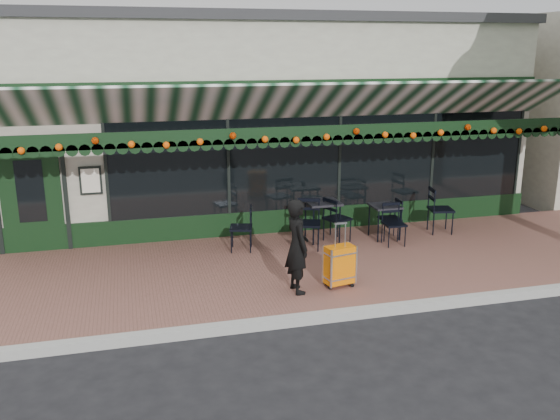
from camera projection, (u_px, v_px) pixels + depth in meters
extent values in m
plane|color=black|center=(340.00, 317.00, 9.03)|extent=(80.00, 80.00, 0.00)
cube|color=brown|center=(302.00, 267.00, 10.88)|extent=(18.00, 4.00, 0.15)
cube|color=#9E9E99|center=(342.00, 315.00, 8.94)|extent=(18.00, 0.16, 0.15)
cube|color=gray|center=(239.00, 114.00, 15.91)|extent=(12.00, 8.00, 4.50)
cube|color=black|center=(330.00, 161.00, 12.60)|extent=(9.20, 0.04, 2.00)
cube|color=black|center=(31.00, 196.00, 11.26)|extent=(1.10, 0.07, 2.20)
cube|color=silver|center=(91.00, 181.00, 11.42)|extent=(0.42, 0.04, 0.55)
cube|color=black|center=(295.00, 134.00, 10.74)|extent=(12.00, 0.03, 0.28)
cylinder|color=orange|center=(296.00, 136.00, 10.69)|extent=(11.60, 0.12, 0.12)
imported|color=black|center=(297.00, 246.00, 9.42)|extent=(0.42, 0.60, 1.54)
cube|color=orange|center=(340.00, 265.00, 9.73)|extent=(0.52, 0.36, 0.63)
cube|color=black|center=(339.00, 284.00, 9.82)|extent=(0.52, 0.36, 0.06)
cube|color=silver|center=(340.00, 235.00, 9.59)|extent=(0.21, 0.08, 0.39)
cube|color=black|center=(385.00, 206.00, 12.16)|extent=(0.57, 0.57, 0.04)
cylinder|color=black|center=(378.00, 227.00, 11.97)|extent=(0.03, 0.03, 0.67)
cylinder|color=black|center=(400.00, 225.00, 12.09)|extent=(0.03, 0.03, 0.67)
cylinder|color=black|center=(369.00, 220.00, 12.41)|extent=(0.03, 0.03, 0.67)
cylinder|color=black|center=(390.00, 219.00, 12.53)|extent=(0.03, 0.03, 0.67)
cube|color=black|center=(323.00, 202.00, 12.00)|extent=(0.67, 0.67, 0.04)
cylinder|color=black|center=(313.00, 227.00, 11.78)|extent=(0.03, 0.03, 0.78)
cylinder|color=black|center=(340.00, 225.00, 11.91)|extent=(0.03, 0.03, 0.78)
cylinder|color=black|center=(305.00, 219.00, 12.30)|extent=(0.03, 0.03, 0.78)
cylinder|color=black|center=(331.00, 217.00, 12.43)|extent=(0.03, 0.03, 0.78)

